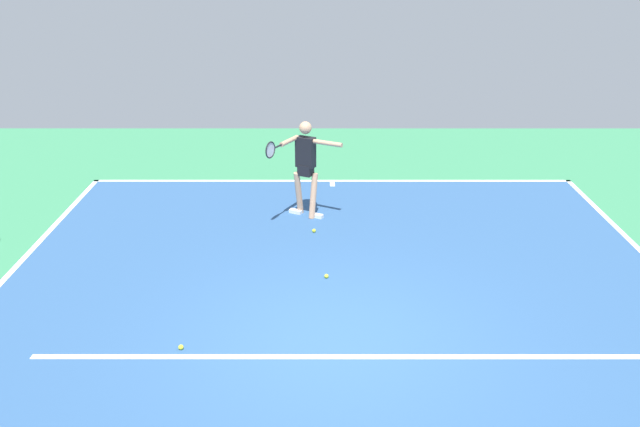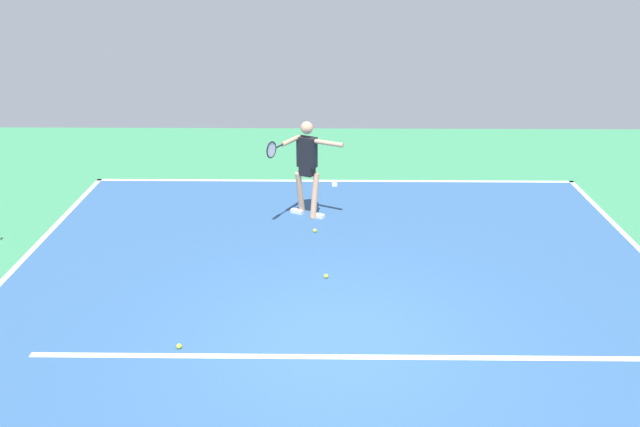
{
  "view_description": "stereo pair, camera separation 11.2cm",
  "coord_description": "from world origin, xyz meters",
  "px_view_note": "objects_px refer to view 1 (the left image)",
  "views": [
    {
      "loc": [
        0.26,
        7.37,
        4.75
      ],
      "look_at": [
        0.26,
        -2.13,
        0.9
      ],
      "focal_mm": 37.88,
      "sensor_mm": 36.0,
      "label": 1
    },
    {
      "loc": [
        0.14,
        7.37,
        4.75
      ],
      "look_at": [
        0.26,
        -2.13,
        0.9
      ],
      "focal_mm": 37.88,
      "sensor_mm": 36.0,
      "label": 2
    }
  ],
  "objects_px": {
    "tennis_ball_by_baseline": "(181,347)",
    "tennis_player": "(305,163)",
    "tennis_ball_by_sideline": "(326,276)",
    "tennis_ball_centre_court": "(314,231)"
  },
  "relations": [
    {
      "from": "tennis_ball_by_baseline",
      "to": "tennis_player",
      "type": "bearing_deg",
      "value": -108.41
    },
    {
      "from": "tennis_ball_centre_court",
      "to": "tennis_ball_by_baseline",
      "type": "bearing_deg",
      "value": 65.92
    },
    {
      "from": "tennis_ball_by_sideline",
      "to": "tennis_player",
      "type": "bearing_deg",
      "value": -81.56
    },
    {
      "from": "tennis_ball_centre_court",
      "to": "tennis_ball_by_baseline",
      "type": "relative_size",
      "value": 1.0
    },
    {
      "from": "tennis_player",
      "to": "tennis_ball_by_baseline",
      "type": "height_order",
      "value": "tennis_player"
    },
    {
      "from": "tennis_ball_by_baseline",
      "to": "tennis_ball_by_sideline",
      "type": "relative_size",
      "value": 1.0
    },
    {
      "from": "tennis_ball_by_sideline",
      "to": "tennis_ball_by_baseline",
      "type": "bearing_deg",
      "value": 46.39
    },
    {
      "from": "tennis_ball_by_sideline",
      "to": "tennis_ball_centre_court",
      "type": "bearing_deg",
      "value": -83.28
    },
    {
      "from": "tennis_player",
      "to": "tennis_ball_centre_court",
      "type": "bearing_deg",
      "value": 130.36
    },
    {
      "from": "tennis_ball_centre_court",
      "to": "tennis_ball_by_sideline",
      "type": "relative_size",
      "value": 1.0
    }
  ]
}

